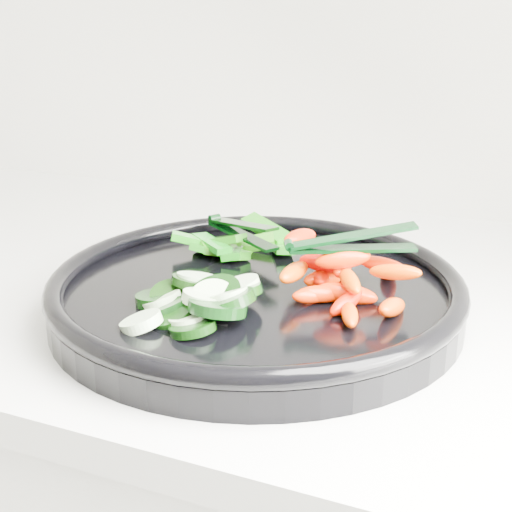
% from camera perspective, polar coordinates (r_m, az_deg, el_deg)
% --- Properties ---
extents(veggie_tray, '(0.41, 0.41, 0.04)m').
position_cam_1_polar(veggie_tray, '(0.65, -0.00, -2.89)').
color(veggie_tray, black).
rests_on(veggie_tray, counter).
extents(cucumber_pile, '(0.13, 0.13, 0.04)m').
position_cam_1_polar(cucumber_pile, '(0.60, -4.77, -3.54)').
color(cucumber_pile, black).
rests_on(cucumber_pile, veggie_tray).
extents(carrot_pile, '(0.14, 0.16, 0.05)m').
position_cam_1_polar(carrot_pile, '(0.63, 6.77, -1.58)').
color(carrot_pile, red).
rests_on(carrot_pile, veggie_tray).
extents(pepper_pile, '(0.13, 0.12, 0.04)m').
position_cam_1_polar(pepper_pile, '(0.73, -1.85, 0.90)').
color(pepper_pile, '#116709').
rests_on(pepper_pile, veggie_tray).
extents(tong_carrot, '(0.11, 0.06, 0.02)m').
position_cam_1_polar(tong_carrot, '(0.62, 7.40, 1.07)').
color(tong_carrot, black).
rests_on(tong_carrot, carrot_pile).
extents(tong_pepper, '(0.10, 0.07, 0.02)m').
position_cam_1_polar(tong_pepper, '(0.73, -1.29, 2.18)').
color(tong_pepper, black).
rests_on(tong_pepper, pepper_pile).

